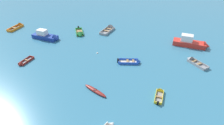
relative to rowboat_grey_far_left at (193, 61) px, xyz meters
The scene contains 11 objects.
rowboat_grey_far_left is the anchor object (origin of this frame).
rowboat_green_foreground_center 20.96m from the rowboat_grey_far_left, 150.54° to the left, with size 2.07×4.22×1.22m.
rowboat_maroon_midfield_right 25.42m from the rowboat_grey_far_left, behind, with size 1.87×2.90×0.78m.
rowboat_blue_near_left 8.92m from the rowboat_grey_far_left, behind, with size 3.60×1.43×1.12m.
motor_launch_deep_blue_near_camera 25.62m from the rowboat_grey_far_left, 160.41° to the left, with size 5.64×3.61×1.99m.
rowboat_orange_cluster_outer 34.83m from the rowboat_grey_far_left, 155.26° to the left, with size 2.53×4.23×1.16m.
rowboat_yellow_midfield_left 9.63m from the rowboat_grey_far_left, 133.55° to the right, with size 1.68×2.87×0.79m.
motor_launch_red_near_right 5.49m from the rowboat_grey_far_left, 71.75° to the left, with size 6.19×3.83×2.27m.
rowboat_grey_outer_right 17.81m from the rowboat_grey_far_left, 133.88° to the left, with size 3.36×4.62×1.43m.
kayak_maroon_back_row_center 15.70m from the rowboat_grey_far_left, 155.94° to the right, with size 3.00×2.76×0.33m.
mooring_buoy_between_boats_left 14.83m from the rowboat_grey_far_left, 168.37° to the left, with size 0.31×0.31×0.31m, color silver.
Camera 1 is at (-0.50, -2.79, 15.45)m, focal length 30.64 mm.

